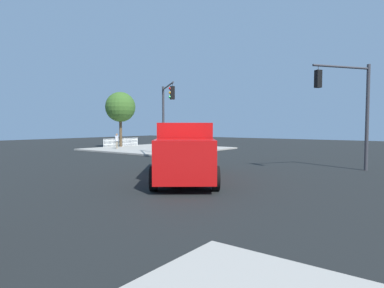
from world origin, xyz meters
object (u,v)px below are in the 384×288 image
at_px(delivery_truck, 185,149).
at_px(pedestrian_near_corner, 117,140).
at_px(traffic_light_secondary, 351,101).
at_px(shade_tree_near, 120,107).
at_px(traffic_light_primary, 166,108).

height_order(delivery_truck, pedestrian_near_corner, delivery_truck).
relative_size(delivery_truck, traffic_light_secondary, 1.29).
bearing_deg(shade_tree_near, traffic_light_primary, 65.38).
height_order(delivery_truck, traffic_light_secondary, traffic_light_secondary).
relative_size(traffic_light_primary, traffic_light_secondary, 0.95).
bearing_deg(traffic_light_primary, traffic_light_secondary, 90.30).
bearing_deg(traffic_light_secondary, pedestrian_near_corner, -96.99).
bearing_deg(pedestrian_near_corner, shade_tree_near, -137.95).
height_order(traffic_light_primary, traffic_light_secondary, traffic_light_secondary).
bearing_deg(traffic_light_primary, shade_tree_near, -114.62).
relative_size(delivery_truck, pedestrian_near_corner, 4.89).
distance_m(delivery_truck, pedestrian_near_corner, 20.29).
relative_size(traffic_light_primary, pedestrian_near_corner, 3.61).
bearing_deg(shade_tree_near, pedestrian_near_corner, 42.05).
bearing_deg(pedestrian_near_corner, traffic_light_secondary, 83.01).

